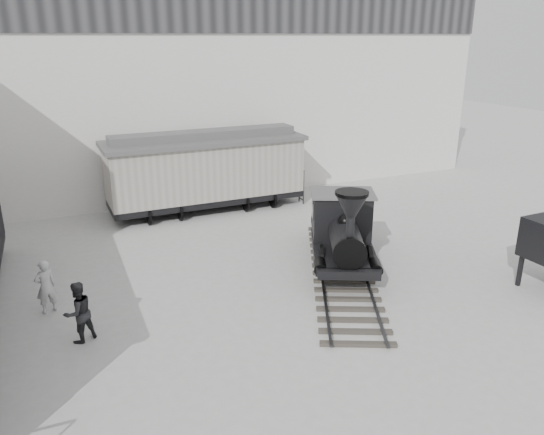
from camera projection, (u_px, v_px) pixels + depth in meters
name	position (u px, v px, depth m)	size (l,w,h in m)	color
ground	(331.00, 333.00, 14.86)	(90.00, 90.00, 0.00)	#9E9E9B
north_wall	(181.00, 86.00, 25.99)	(34.00, 2.51, 11.00)	silver
locomotive	(342.00, 234.00, 18.77)	(6.01, 9.46, 3.36)	#3B352E
boxcar	(206.00, 169.00, 24.75)	(9.29, 2.93, 3.80)	black
visitor_a	(46.00, 287.00, 15.71)	(0.61, 0.40, 1.68)	#B4B4B4
visitor_b	(78.00, 312.00, 14.20)	(0.84, 0.65, 1.73)	black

